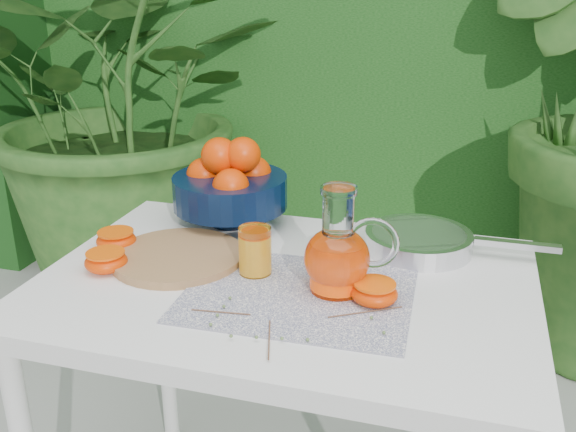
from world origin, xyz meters
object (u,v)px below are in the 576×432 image
(cutting_board, at_px, (178,257))
(juice_pitcher, at_px, (338,256))
(fruit_bowl, at_px, (230,184))
(white_table, at_px, (285,313))
(saute_pan, at_px, (420,240))

(cutting_board, height_order, juice_pitcher, juice_pitcher)
(cutting_board, relative_size, fruit_bowl, 0.78)
(white_table, height_order, saute_pan, saute_pan)
(white_table, distance_m, saute_pan, 0.35)
(fruit_bowl, relative_size, saute_pan, 0.88)
(cutting_board, xyz_separation_m, juice_pitcher, (0.36, -0.04, 0.07))
(fruit_bowl, bearing_deg, juice_pitcher, -40.82)
(juice_pitcher, bearing_deg, cutting_board, 173.00)
(fruit_bowl, height_order, saute_pan, fruit_bowl)
(white_table, relative_size, juice_pitcher, 4.71)
(saute_pan, bearing_deg, cutting_board, -158.06)
(fruit_bowl, bearing_deg, saute_pan, -4.98)
(white_table, bearing_deg, fruit_bowl, 129.81)
(white_table, bearing_deg, saute_pan, 41.40)
(fruit_bowl, xyz_separation_m, juice_pitcher, (0.33, -0.29, -0.02))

